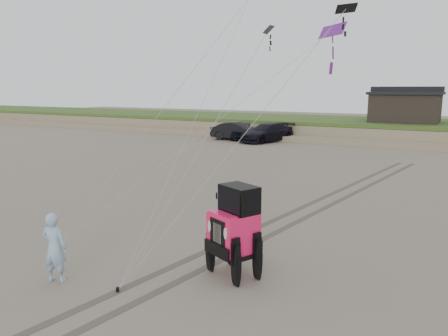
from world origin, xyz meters
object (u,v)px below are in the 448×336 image
Objects in this scene: truck_a at (242,131)px; man at (54,248)px; truck_c at (267,133)px; jeep at (233,241)px; cabin at (406,106)px; truck_b at (238,131)px.

truck_a is 32.66m from man.
jeep reaches higher than truck_c.
cabin is 38.15m from man.
cabin is 15.74m from truck_a.
cabin is 1.09× the size of truck_c.
man is (-3.79, -2.58, -0.05)m from jeep.
truck_c is at bearing -87.41° from truck_b.
truck_a is 31.75m from jeep.
man is (-3.38, -37.93, -2.32)m from cabin.
cabin is 16.14m from truck_b.
truck_b is 30.77m from jeep.
man is at bearing -162.09° from truck_b.
man reaches higher than truck_a.
jeep is at bearing -49.57° from truck_c.
truck_b is (-13.78, -8.06, -2.38)m from cabin.
truck_c is (3.00, -0.85, 0.02)m from truck_a.
jeep is (14.20, -27.29, 0.11)m from truck_b.
man is (7.50, -30.07, 0.07)m from truck_c.
cabin reaches higher than man.
truck_b is 2.83× the size of man.
truck_c is at bearing 136.76° from jeep.
jeep is (11.29, -27.49, 0.12)m from truck_c.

